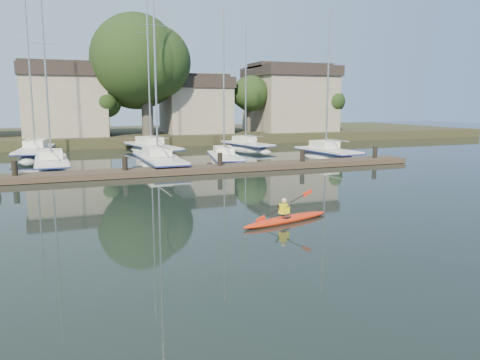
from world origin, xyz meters
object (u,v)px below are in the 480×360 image
object	(u,v)px
sailboat_1	(52,171)
sailboat_5	(35,159)
sailboat_3	(225,165)
sailboat_6	(152,155)
sailboat_4	(327,160)
kayak	(286,218)
sailboat_2	(159,169)
sailboat_7	(247,151)
dock	(174,170)

from	to	relation	value
sailboat_1	sailboat_5	bearing A→B (deg)	97.79
sailboat_3	sailboat_6	size ratio (longest dim) A/B	0.69
sailboat_3	sailboat_4	world-z (taller)	sailboat_4
kayak	sailboat_2	xyz separation A→B (m)	(-1.41, 17.12, -0.36)
sailboat_4	sailboat_7	size ratio (longest dim) A/B	1.01
sailboat_5	sailboat_6	world-z (taller)	sailboat_6
sailboat_5	sailboat_6	xyz separation A→B (m)	(9.66, -0.33, 0.00)
sailboat_4	sailboat_5	distance (m)	24.09
dock	sailboat_5	distance (m)	16.14
sailboat_3	sailboat_5	world-z (taller)	sailboat_5
sailboat_2	sailboat_4	size ratio (longest dim) A/B	1.25
dock	sailboat_3	xyz separation A→B (m)	(4.74, 4.19, -0.39)
sailboat_5	sailboat_4	bearing A→B (deg)	-16.96
sailboat_6	sailboat_7	xyz separation A→B (m)	(9.00, -0.25, 0.01)
sailboat_1	sailboat_2	world-z (taller)	sailboat_2
sailboat_2	sailboat_4	bearing A→B (deg)	0.33
kayak	sailboat_5	size ratio (longest dim) A/B	0.24
sailboat_4	sailboat_7	xyz separation A→B (m)	(-3.52, 8.82, 0.02)
sailboat_2	sailboat_4	distance (m)	13.80
sailboat_7	sailboat_4	bearing A→B (deg)	-79.75
sailboat_6	sailboat_7	size ratio (longest dim) A/B	1.36
sailboat_1	sailboat_5	xyz separation A→B (m)	(-1.43, 8.48, -0.01)
sailboat_3	sailboat_5	size ratio (longest dim) A/B	0.74
kayak	sailboat_2	world-z (taller)	sailboat_2
sailboat_2	sailboat_6	world-z (taller)	sailboat_6
kayak	sailboat_3	size ratio (longest dim) A/B	0.33
sailboat_3	dock	bearing A→B (deg)	-127.72
kayak	sailboat_1	distance (m)	20.28
sailboat_1	sailboat_7	distance (m)	18.96
dock	sailboat_6	distance (m)	13.35
kayak	sailboat_5	bearing A→B (deg)	94.59
sailboat_1	sailboat_6	bearing A→B (deg)	42.95
sailboat_3	sailboat_6	xyz separation A→B (m)	(-3.72, 9.12, -0.02)
sailboat_3	sailboat_7	size ratio (longest dim) A/B	0.95
sailboat_1	sailboat_6	world-z (taller)	sailboat_6
kayak	sailboat_1	world-z (taller)	sailboat_1
kayak	sailboat_4	xyz separation A→B (m)	(12.38, 17.55, -0.37)
dock	sailboat_6	size ratio (longest dim) A/B	1.92
kayak	dock	world-z (taller)	kayak
sailboat_2	sailboat_6	size ratio (longest dim) A/B	0.93
sailboat_1	sailboat_6	size ratio (longest dim) A/B	0.80
sailboat_1	sailboat_7	size ratio (longest dim) A/B	1.09
sailboat_3	sailboat_5	xyz separation A→B (m)	(-13.37, 9.44, -0.02)
kayak	dock	xyz separation A→B (m)	(-1.18, 13.31, 0.05)
sailboat_1	sailboat_4	size ratio (longest dim) A/B	1.08
sailboat_4	sailboat_5	bearing A→B (deg)	151.63
sailboat_1	sailboat_4	xyz separation A→B (m)	(20.75, -0.91, -0.02)
sailboat_3	sailboat_4	size ratio (longest dim) A/B	0.94
sailboat_1	sailboat_7	bearing A→B (deg)	22.86
sailboat_3	kayak	bearing A→B (deg)	-90.68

